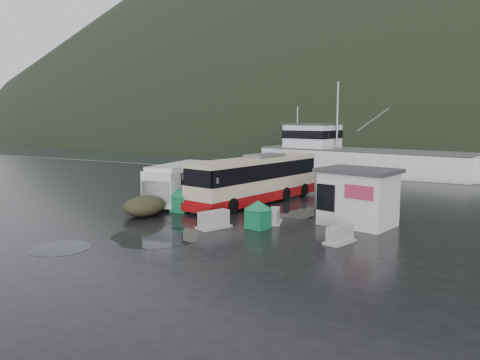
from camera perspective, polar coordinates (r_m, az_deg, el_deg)
The scene contains 14 objects.
ground at distance 26.97m, azimuth -6.55°, elevation -3.88°, with size 160.00×160.00×0.00m, color black.
harbor_water at distance 132.32m, azimuth 22.97°, elevation 4.71°, with size 300.00×180.00×0.02m, color black.
quay_edge at distance 44.48m, azimuth 8.85°, elevation 0.62°, with size 160.00×0.60×1.50m, color #999993.
coach_bus at distance 29.72m, azimuth 1.96°, elevation -2.76°, with size 2.76×10.83×3.06m, color #C8B497, non-canonical shape.
white_van at distance 29.76m, azimuth -7.19°, elevation -2.80°, with size 2.07×6.02×2.52m, color silver, non-canonical shape.
waste_bin_left at distance 27.08m, azimuth -7.30°, elevation -3.84°, with size 0.96×0.96×1.33m, color #126A3F, non-canonical shape.
waste_bin_right at distance 22.92m, azimuth 2.21°, elevation -5.89°, with size 0.99×0.99×1.38m, color #126A3F, non-canonical shape.
dome_tent at distance 26.29m, azimuth -11.54°, elevation -4.28°, with size 1.98×2.77×1.09m, color #2D2E1C, non-canonical shape.
ticket_kiosk at distance 24.31m, azimuth 14.07°, elevation -5.33°, with size 3.65×2.77×2.85m, color silver, non-canonical shape.
jersey_barrier_a at distance 22.99m, azimuth -3.21°, elevation -5.86°, with size 0.84×1.69×0.84m, color #999993, non-canonical shape.
jersey_barrier_b at distance 24.08m, azimuth 4.16°, elevation -5.24°, with size 0.73×1.47×0.73m, color #999993, non-canonical shape.
jersey_barrier_c at distance 20.76m, azimuth 12.05°, elevation -7.49°, with size 0.77×1.53×0.77m, color #999993, non-canonical shape.
fishing_trawler at distance 51.62m, azimuth 14.65°, elevation 1.42°, with size 26.60×5.83×10.64m, color silver, non-canonical shape.
puddles at distance 22.86m, azimuth -5.15°, elevation -5.94°, with size 8.66×14.67×0.01m.
Camera 1 is at (15.69, -21.28, 5.36)m, focal length 35.00 mm.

